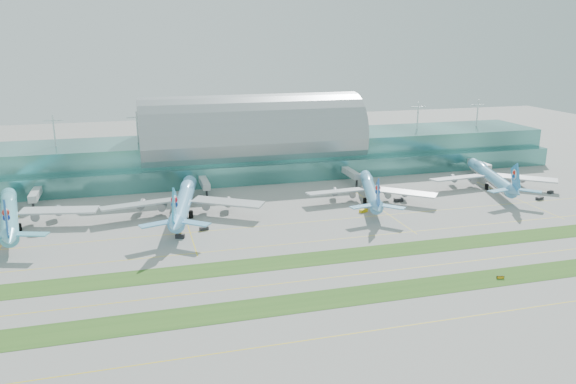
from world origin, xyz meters
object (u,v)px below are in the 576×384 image
object	(u,v)px
terminal	(252,148)
airliner_a	(9,213)
airliner_c	(370,189)
airliner_d	(491,176)
taxiway_sign_east	(500,277)
airliner_b	(184,200)

from	to	relation	value
terminal	airliner_a	world-z (taller)	terminal
airliner_c	airliner_a	bearing A→B (deg)	-162.95
airliner_a	airliner_c	distance (m)	151.78
airliner_a	airliner_d	world-z (taller)	airliner_a
terminal	airliner_d	bearing A→B (deg)	-29.60
airliner_d	taxiway_sign_east	xyz separation A→B (m)	(-62.36, -96.34, -5.57)
airliner_a	airliner_b	distance (m)	67.76
airliner_d	airliner_b	bearing A→B (deg)	-161.96
taxiway_sign_east	terminal	bearing A→B (deg)	121.91
airliner_c	airliner_d	size ratio (longest dim) A/B	0.94
airliner_c	airliner_d	world-z (taller)	airliner_d
airliner_d	taxiway_sign_east	distance (m)	114.89
terminal	taxiway_sign_east	size ratio (longest dim) A/B	144.18
taxiway_sign_east	airliner_b	bearing A→B (deg)	149.81
terminal	airliner_c	bearing A→B (deg)	-59.35
terminal	airliner_a	distance (m)	129.27
airliner_a	airliner_d	distance (m)	219.53
airliner_d	terminal	bearing A→B (deg)	166.86
airliner_c	taxiway_sign_east	distance (m)	89.79
airliner_a	taxiway_sign_east	xyz separation A→B (m)	(157.13, -92.42, -5.96)
airliner_a	airliner_d	xyz separation A→B (m)	(219.49, 3.91, -0.39)
terminal	airliner_d	distance (m)	124.79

